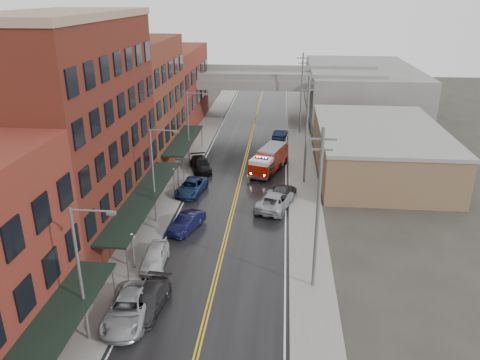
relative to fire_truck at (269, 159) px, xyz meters
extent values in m
cube|color=black|center=(-3.12, -8.44, -1.49)|extent=(11.00, 160.00, 0.02)
cube|color=slate|center=(-10.42, -8.44, -1.42)|extent=(3.00, 160.00, 0.15)
cube|color=slate|center=(4.18, -8.44, -1.42)|extent=(3.00, 160.00, 0.15)
cube|color=gray|center=(-8.77, -8.44, -1.42)|extent=(0.30, 160.00, 0.15)
cube|color=gray|center=(2.53, -8.44, -1.42)|extent=(0.30, 160.00, 0.15)
cube|color=#4D1814|center=(-16.42, -15.44, 7.50)|extent=(9.00, 20.00, 18.00)
cube|color=brown|center=(-16.42, 2.06, 6.00)|extent=(9.00, 15.00, 15.00)
cube|color=maroon|center=(-16.42, 19.56, 4.50)|extent=(9.00, 20.00, 12.00)
cube|color=brown|center=(12.88, 1.56, 1.00)|extent=(14.00, 22.00, 5.00)
cube|color=slate|center=(14.88, 31.56, 2.50)|extent=(18.00, 30.00, 8.00)
cube|color=black|center=(-10.62, -34.44, 1.50)|extent=(2.60, 16.00, 0.18)
cylinder|color=slate|center=(-9.47, -26.84, 0.00)|extent=(0.10, 0.10, 3.00)
cube|color=black|center=(-10.62, -15.44, 1.50)|extent=(2.60, 18.00, 0.18)
cylinder|color=slate|center=(-9.47, -24.04, 0.00)|extent=(0.10, 0.10, 3.00)
cylinder|color=slate|center=(-9.47, -6.84, 0.00)|extent=(0.10, 0.10, 3.00)
cube|color=black|center=(-10.62, 2.06, 1.50)|extent=(2.60, 13.00, 0.18)
cylinder|color=slate|center=(-9.47, -4.04, 0.00)|extent=(0.10, 0.10, 3.00)
cylinder|color=slate|center=(-9.47, 8.16, 0.00)|extent=(0.10, 0.10, 3.00)
cylinder|color=#59595B|center=(-9.52, -22.44, -0.10)|extent=(0.14, 0.14, 2.80)
sphere|color=silver|center=(-9.52, -22.44, 1.40)|extent=(0.44, 0.44, 0.44)
cylinder|color=#59595B|center=(-9.52, -8.44, -0.10)|extent=(0.14, 0.14, 2.80)
sphere|color=silver|center=(-9.52, -8.44, 1.40)|extent=(0.44, 0.44, 0.44)
cylinder|color=#59595B|center=(-9.92, -30.44, 3.00)|extent=(0.18, 0.18, 9.00)
cylinder|color=#59595B|center=(-8.72, -30.44, 7.40)|extent=(2.40, 0.12, 0.12)
cube|color=#59595B|center=(-7.62, -30.44, 7.30)|extent=(0.50, 0.22, 0.18)
cylinder|color=#59595B|center=(-9.92, -14.44, 3.00)|extent=(0.18, 0.18, 9.00)
cylinder|color=#59595B|center=(-8.72, -14.44, 7.40)|extent=(2.40, 0.12, 0.12)
cube|color=#59595B|center=(-7.62, -14.44, 7.30)|extent=(0.50, 0.22, 0.18)
cylinder|color=#59595B|center=(-9.92, 1.56, 3.00)|extent=(0.18, 0.18, 9.00)
cylinder|color=#59595B|center=(-8.72, 1.56, 7.40)|extent=(2.40, 0.12, 0.12)
cube|color=#59595B|center=(-7.62, 1.56, 7.30)|extent=(0.50, 0.22, 0.18)
cylinder|color=#59595B|center=(4.08, -23.44, 4.50)|extent=(0.24, 0.24, 12.00)
cube|color=#59595B|center=(4.08, -23.44, 9.70)|extent=(1.80, 0.12, 0.12)
cube|color=#59595B|center=(4.08, -23.44, 9.00)|extent=(1.40, 0.12, 0.12)
cylinder|color=#59595B|center=(4.08, -3.44, 4.50)|extent=(0.24, 0.24, 12.00)
cube|color=#59595B|center=(4.08, -3.44, 9.70)|extent=(1.80, 0.12, 0.12)
cube|color=#59595B|center=(4.08, -3.44, 9.00)|extent=(1.40, 0.12, 0.12)
cylinder|color=#59595B|center=(4.08, 16.56, 4.50)|extent=(0.24, 0.24, 12.00)
cube|color=#59595B|center=(4.08, 16.56, 9.70)|extent=(1.80, 0.12, 0.12)
cube|color=#59595B|center=(4.08, 16.56, 9.00)|extent=(1.40, 0.12, 0.12)
cube|color=slate|center=(-3.12, 23.56, 5.25)|extent=(40.00, 10.00, 1.50)
cube|color=slate|center=(-14.12, 23.56, 1.50)|extent=(1.60, 8.00, 6.00)
cube|color=slate|center=(7.88, 23.56, 1.50)|extent=(1.60, 8.00, 6.00)
cube|color=maroon|center=(0.36, 1.14, -0.02)|extent=(3.86, 5.71, 2.00)
cube|color=maroon|center=(-0.77, -2.40, -0.31)|extent=(3.02, 3.08, 1.43)
cube|color=silver|center=(-0.77, -2.40, 0.65)|extent=(2.85, 2.87, 0.48)
cube|color=black|center=(-0.71, -2.22, -0.02)|extent=(2.75, 2.18, 0.76)
cube|color=slate|center=(0.36, 1.14, 1.12)|extent=(3.52, 5.28, 0.29)
cube|color=black|center=(-0.77, -2.40, 0.96)|extent=(1.53, 0.72, 0.13)
sphere|color=#FF0C0C|center=(-1.27, -2.24, 1.04)|extent=(0.19, 0.19, 0.19)
sphere|color=#1933FF|center=(-0.27, -2.56, 1.04)|extent=(0.19, 0.19, 0.19)
cylinder|color=black|center=(-1.79, -2.17, -1.02)|extent=(1.01, 0.61, 0.95)
cylinder|color=black|center=(0.20, -2.81, -1.02)|extent=(1.01, 0.61, 0.95)
cylinder|color=black|center=(-0.78, 1.00, -1.02)|extent=(1.01, 0.61, 0.95)
cylinder|color=black|center=(1.22, 0.36, -1.02)|extent=(1.01, 0.61, 0.95)
cylinder|color=black|center=(-0.05, 3.27, -1.02)|extent=(1.01, 0.61, 0.95)
cylinder|color=black|center=(1.94, 2.63, -1.02)|extent=(1.01, 0.61, 0.95)
imported|color=#95979C|center=(-8.12, -28.24, -0.69)|extent=(3.01, 5.92, 1.60)
imported|color=#272629|center=(-7.08, -27.14, -0.77)|extent=(2.50, 5.15, 1.44)
imported|color=#BCBCBC|center=(-8.12, -21.64, -0.74)|extent=(2.07, 4.55, 1.51)
imported|color=black|center=(-6.80, -15.64, -0.76)|extent=(3.00, 4.75, 1.48)
imported|color=#15294F|center=(-7.95, -7.43, -0.77)|extent=(3.17, 5.55, 1.46)
imported|color=black|center=(-8.12, -0.61, -0.73)|extent=(3.67, 5.68, 1.53)
imported|color=#9EA0A5|center=(1.01, -10.24, -0.66)|extent=(4.38, 6.58, 1.68)
imported|color=#2A2A2D|center=(1.66, -8.39, -0.72)|extent=(3.41, 5.72, 1.55)
imported|color=silver|center=(0.48, 3.36, -0.70)|extent=(2.97, 5.02, 1.60)
imported|color=black|center=(1.16, 13.76, -0.82)|extent=(2.29, 4.32, 1.35)
camera|label=1|loc=(1.48, -52.52, 18.42)|focal=35.00mm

